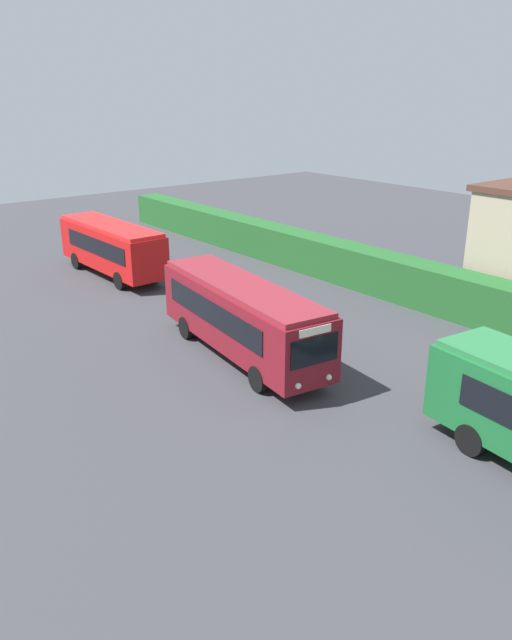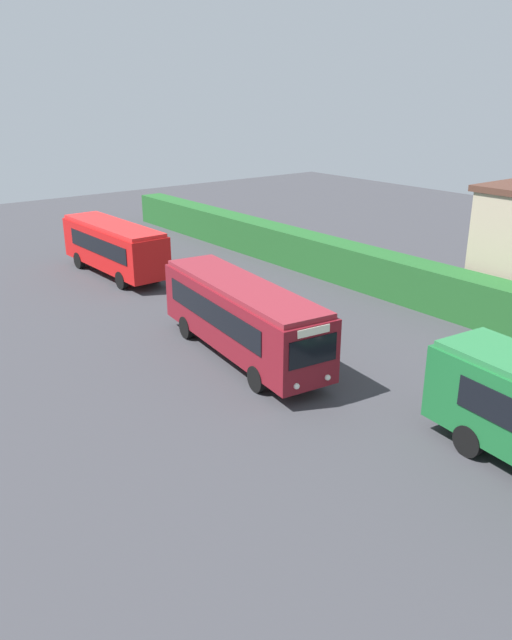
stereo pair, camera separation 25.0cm
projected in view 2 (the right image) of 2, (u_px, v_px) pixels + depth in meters
ground_plane at (252, 356)px, 25.87m from camera, size 87.30×87.30×0.00m
bus_red at (114, 246)px, 36.54m from camera, size 9.05×2.57×3.08m
bus_maroon at (242, 315)px, 25.20m from camera, size 10.11×3.59×3.16m
person_left at (262, 309)px, 28.62m from camera, size 0.35×0.53×1.77m
hedge_row at (419, 284)px, 31.69m from camera, size 55.65×1.76×2.18m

